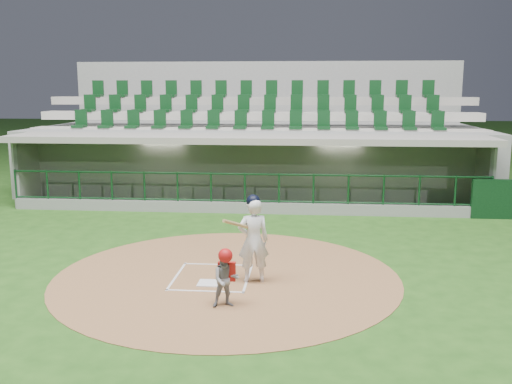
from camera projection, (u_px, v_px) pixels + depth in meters
ground at (214, 273)px, 12.16m from camera, size 120.00×120.00×0.00m
dirt_circle at (227, 276)px, 11.93m from camera, size 7.20×7.20×0.01m
home_plate at (209, 283)px, 11.47m from camera, size 0.43×0.43×0.02m
batter_box_chalk at (212, 277)px, 11.86m from camera, size 1.55×1.80×0.01m
dugout_structure at (254, 174)px, 19.63m from camera, size 16.40×3.70×3.00m
seating_deck at (258, 151)px, 22.58m from camera, size 17.00×6.72×5.15m
batter at (253, 239)px, 11.44m from camera, size 0.89×0.91×1.80m
catcher at (226, 277)px, 10.18m from camera, size 0.57×0.50×1.08m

